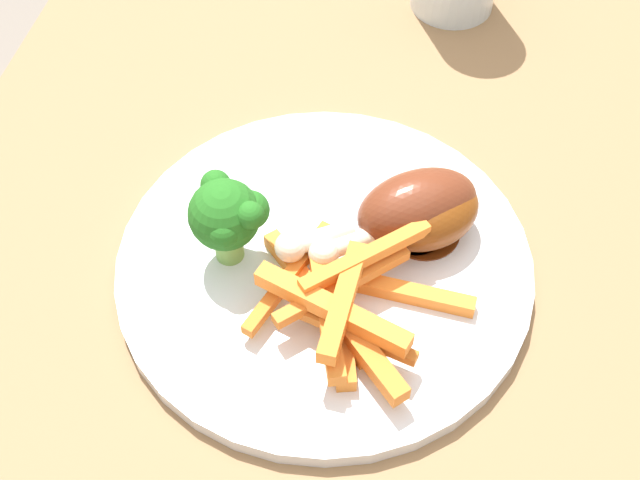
# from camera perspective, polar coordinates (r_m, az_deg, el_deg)

# --- Properties ---
(dining_table) EXTENTS (0.95, 0.67, 0.76)m
(dining_table) POSITION_cam_1_polar(r_m,az_deg,el_deg) (0.62, 4.18, -14.83)
(dining_table) COLOR #8E6B47
(dining_table) RESTS_ON ground_plane
(dinner_plate) EXTENTS (0.26, 0.26, 0.01)m
(dinner_plate) POSITION_cam_1_polar(r_m,az_deg,el_deg) (0.53, -0.00, -1.68)
(dinner_plate) COLOR silver
(dinner_plate) RESTS_ON dining_table
(broccoli_floret_front) EXTENTS (0.05, 0.05, 0.06)m
(broccoli_floret_front) POSITION_cam_1_polar(r_m,az_deg,el_deg) (0.50, -6.52, 1.82)
(broccoli_floret_front) COLOR #7BB252
(broccoli_floret_front) RESTS_ON dinner_plate
(carrot_fries_pile) EXTENTS (0.11, 0.13, 0.04)m
(carrot_fries_pile) POSITION_cam_1_polar(r_m,az_deg,el_deg) (0.49, 1.22, -4.35)
(carrot_fries_pile) COLOR orange
(carrot_fries_pile) RESTS_ON dinner_plate
(chicken_drumstick_near) EXTENTS (0.09, 0.13, 0.05)m
(chicken_drumstick_near) POSITION_cam_1_polar(r_m,az_deg,el_deg) (0.52, 5.77, 2.08)
(chicken_drumstick_near) COLOR #4B1C10
(chicken_drumstick_near) RESTS_ON dinner_plate
(chicken_drumstick_far) EXTENTS (0.09, 0.11, 0.04)m
(chicken_drumstick_far) POSITION_cam_1_polar(r_m,az_deg,el_deg) (0.53, 6.57, 1.77)
(chicken_drumstick_far) COLOR #55230A
(chicken_drumstick_far) RESTS_ON dinner_plate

